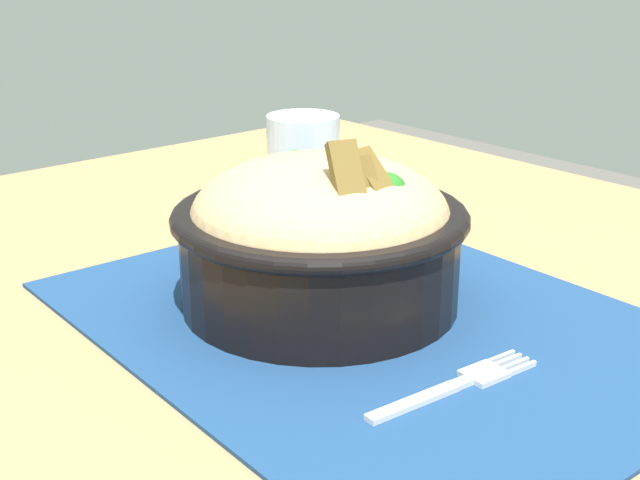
% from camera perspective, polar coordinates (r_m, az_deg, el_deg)
% --- Properties ---
extents(table, '(1.09, 0.90, 0.75)m').
position_cam_1_polar(table, '(0.68, 2.84, -10.85)').
color(table, '#99754C').
rests_on(table, ground_plane).
extents(placemat, '(0.46, 0.35, 0.00)m').
position_cam_1_polar(placemat, '(0.63, 3.36, -5.37)').
color(placemat, navy).
rests_on(placemat, table).
extents(bowl, '(0.26, 0.26, 0.13)m').
position_cam_1_polar(bowl, '(0.63, 0.01, 0.44)').
color(bowl, black).
rests_on(bowl, placemat).
extents(fork, '(0.03, 0.13, 0.00)m').
position_cam_1_polar(fork, '(0.55, 9.15, -9.30)').
color(fork, silver).
rests_on(fork, placemat).
extents(drinking_glass, '(0.07, 0.07, 0.09)m').
position_cam_1_polar(drinking_glass, '(0.87, -1.11, 4.75)').
color(drinking_glass, silver).
rests_on(drinking_glass, table).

